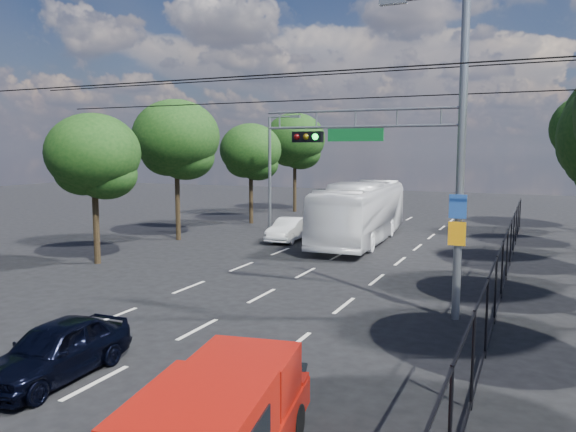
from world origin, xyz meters
The scene contains 14 objects.
ground centered at (0.00, 0.00, 0.00)m, with size 120.00×120.00×0.00m, color black.
lane_markings centered at (0.00, 14.00, 0.01)m, with size 6.12×38.00×0.01m.
signal_mast centered at (5.28, 7.99, 5.24)m, with size 6.43×0.39×9.50m.
streetlight_left centered at (-6.33, 22.00, 3.94)m, with size 2.09×0.22×7.08m.
utility_wires centered at (0.00, 8.83, 7.23)m, with size 22.00×5.04×0.74m.
fence_right centered at (7.60, 12.17, 1.03)m, with size 0.06×34.03×2.00m.
tree_left_b centered at (-9.18, 10.02, 4.58)m, with size 4.08×4.08×6.63m.
tree_left_c centered at (-9.78, 17.02, 5.40)m, with size 4.80×4.80×7.80m.
tree_left_d centered at (-9.38, 25.02, 4.72)m, with size 4.20×4.20×6.83m.
tree_left_e centered at (-9.58, 33.02, 5.53)m, with size 4.92×4.92×7.99m.
red_pickup centered at (4.41, -2.02, 0.94)m, with size 2.47×4.93×1.76m.
navy_hatchback centered at (-0.97, -0.14, 0.64)m, with size 1.52×3.78×1.29m, color black.
white_bus centered at (-0.25, 20.56, 1.64)m, with size 2.76×11.78×3.28m, color white.
white_van centered at (-3.95, 19.22, 0.64)m, with size 1.35×3.86×1.27m, color white.
Camera 1 is at (8.60, -8.95, 5.04)m, focal length 35.00 mm.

